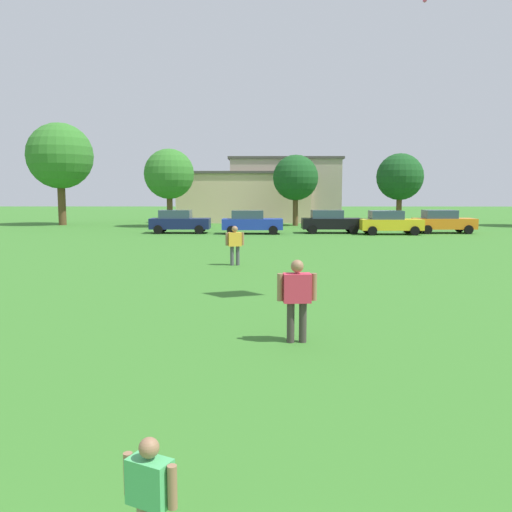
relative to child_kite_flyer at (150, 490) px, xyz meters
name	(u,v)px	position (x,y,z in m)	size (l,w,h in m)	color
ground_plane	(221,245)	(-1.34, 26.62, -0.64)	(160.00, 160.00, 0.00)	#387528
child_kite_flyer	(150,490)	(0.00, 0.00, 0.00)	(0.47, 0.34, 1.08)	#8C7259
adult_bystander	(297,294)	(1.61, 6.52, 0.35)	(0.79, 0.34, 1.67)	#3F3833
bystander_near_trees	(235,242)	(-0.15, 17.90, 0.32)	(0.76, 0.40, 1.62)	#4C4C51
parked_car_navy_0	(179,221)	(-5.01, 35.18, 0.21)	(4.30, 2.02, 1.68)	#141E4C
parked_car_blue_1	(251,222)	(0.25, 34.56, 0.21)	(4.30, 2.02, 1.68)	#1E38AD
parked_car_black_2	(330,221)	(6.01, 35.28, 0.21)	(4.30, 2.02, 1.68)	black
parked_car_yellow_3	(389,222)	(10.01, 34.06, 0.21)	(4.30, 2.02, 1.68)	yellow
parked_car_orange_4	(443,221)	(14.19, 35.29, 0.21)	(4.30, 2.02, 1.68)	orange
tree_far_left	(60,156)	(-17.03, 44.75, 5.51)	(5.85, 5.85, 9.11)	brown
tree_left	(169,174)	(-6.87, 42.33, 3.84)	(4.26, 4.26, 6.64)	brown
tree_center	(296,178)	(4.02, 43.91, 3.57)	(4.00, 4.00, 6.23)	brown
tree_right	(400,177)	(13.10, 43.59, 3.63)	(4.06, 4.06, 6.33)	brown
house_left	(244,197)	(-0.70, 51.03, 1.84)	(13.40, 7.76, 4.95)	beige
house_right	(285,190)	(3.37, 51.03, 2.55)	(11.16, 6.25, 6.37)	tan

